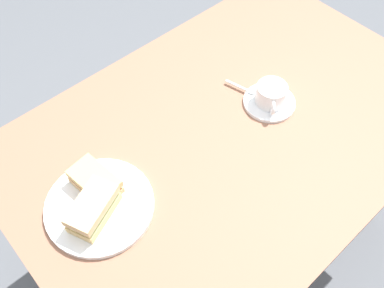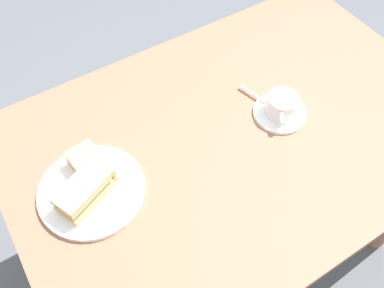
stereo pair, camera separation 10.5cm
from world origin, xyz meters
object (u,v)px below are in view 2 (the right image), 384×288
object	(u,v)px
dining_table	(234,161)
spoon	(258,97)
sandwich_back	(91,167)
sandwich_front	(83,193)
coffee_saucer	(280,113)
coffee_cup	(282,105)
sandwich_plate	(92,191)

from	to	relation	value
dining_table	spoon	bearing A→B (deg)	-151.01
sandwich_back	sandwich_front	bearing A→B (deg)	53.01
coffee_saucer	coffee_cup	distance (m)	0.04
dining_table	sandwich_plate	distance (m)	0.45
dining_table	spoon	xyz separation A→B (m)	(-0.11, -0.06, 0.16)
dining_table	spoon	size ratio (longest dim) A/B	12.67
sandwich_plate	sandwich_front	xyz separation A→B (m)	(0.02, 0.02, 0.04)
sandwich_plate	sandwich_front	bearing A→B (deg)	38.01
coffee_cup	spoon	size ratio (longest dim) A/B	0.98
dining_table	coffee_cup	size ratio (longest dim) A/B	12.91
sandwich_plate	coffee_saucer	distance (m)	0.55
sandwich_back	coffee_saucer	xyz separation A→B (m)	(-0.52, 0.09, -0.03)
sandwich_plate	spoon	bearing A→B (deg)	-177.18
sandwich_plate	spoon	xyz separation A→B (m)	(-0.53, -0.03, 0.01)
coffee_saucer	spoon	world-z (taller)	spoon
sandwich_plate	coffee_saucer	world-z (taller)	sandwich_plate
sandwich_back	dining_table	bearing A→B (deg)	168.69
sandwich_plate	sandwich_back	bearing A→B (deg)	-118.80
sandwich_back	spoon	bearing A→B (deg)	178.02
dining_table	sandwich_front	bearing A→B (deg)	-2.41
sandwich_back	coffee_saucer	size ratio (longest dim) A/B	0.88
sandwich_back	coffee_saucer	distance (m)	0.53
sandwich_back	coffee_cup	xyz separation A→B (m)	(-0.52, 0.09, 0.00)
coffee_cup	sandwich_back	bearing A→B (deg)	-10.17
sandwich_back	coffee_saucer	world-z (taller)	sandwich_back
sandwich_front	sandwich_plate	bearing A→B (deg)	-141.99
dining_table	sandwich_front	size ratio (longest dim) A/B	8.49
sandwich_back	spoon	size ratio (longest dim) A/B	1.33
sandwich_back	coffee_cup	distance (m)	0.53
sandwich_front	coffee_cup	world-z (taller)	sandwich_front
coffee_cup	sandwich_front	bearing A→B (deg)	-3.38
coffee_cup	dining_table	bearing A→B (deg)	-6.66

